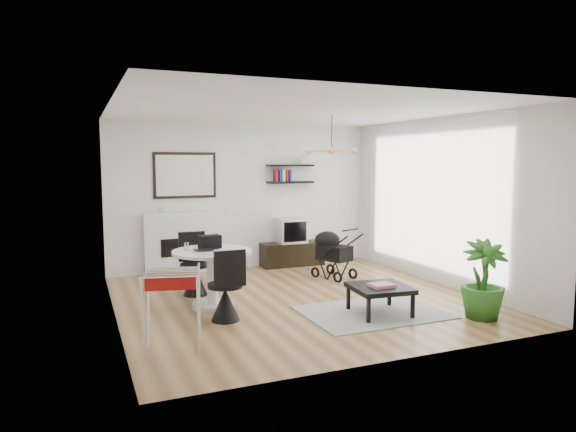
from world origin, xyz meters
name	(u,v)px	position (x,y,z in m)	size (l,w,h in m)	color
floor	(297,299)	(0.00, 0.00, 0.00)	(5.00, 5.00, 0.00)	brown
ceiling	(297,111)	(0.00, 0.00, 2.70)	(5.00, 5.00, 0.00)	white
wall_back	(244,196)	(0.00, 2.50, 1.35)	(5.00, 5.00, 0.00)	white
wall_left	(112,213)	(-2.50, 0.00, 1.35)	(5.00, 5.00, 0.00)	white
wall_right	(439,202)	(2.50, 0.00, 1.35)	(5.00, 5.00, 0.00)	white
sheer_curtain	(426,201)	(2.40, 0.20, 1.35)	(0.04, 3.60, 2.60)	white
fireplace	(187,235)	(-1.10, 2.42, 0.69)	(1.50, 0.17, 2.16)	white
shelf_lower	(290,182)	(0.89, 2.37, 1.60)	(0.90, 0.25, 0.04)	black
shelf_upper	(290,165)	(0.89, 2.37, 1.92)	(0.90, 0.25, 0.04)	black
pendant_lamp	(332,151)	(0.70, 0.30, 2.15)	(0.90, 0.90, 0.10)	tan
tv_console	(292,254)	(0.89, 2.28, 0.22)	(1.20, 0.42, 0.45)	black
crt_tv	(291,230)	(0.86, 2.28, 0.69)	(0.54, 0.47, 0.47)	silver
dining_table	(213,270)	(-1.23, 0.07, 0.52)	(1.08, 1.08, 0.79)	white
laptop	(208,250)	(-1.31, 0.01, 0.80)	(0.36, 0.23, 0.03)	black
black_bag	(210,242)	(-1.21, 0.27, 0.88)	(0.30, 0.18, 0.18)	black
newspaper	(227,250)	(-1.05, -0.03, 0.80)	(0.37, 0.31, 0.01)	silver
drinking_glass	(187,246)	(-1.54, 0.23, 0.84)	(0.06, 0.06, 0.10)	white
chair_far	(195,275)	(-1.31, 0.83, 0.29)	(0.44, 0.44, 0.93)	black
chair_near	(226,298)	(-1.23, -0.60, 0.29)	(0.44, 0.45, 0.92)	black
drying_rack	(172,309)	(-2.03, -1.41, 0.46)	(0.69, 0.66, 0.87)	white
stroller	(332,255)	(1.13, 1.07, 0.38)	(0.67, 0.82, 0.89)	black
rug	(373,312)	(0.67, -1.00, 0.01)	(1.83, 1.32, 0.01)	gray
coffee_table	(380,289)	(0.70, -1.10, 0.34)	(0.78, 0.78, 0.37)	black
magazines	(382,285)	(0.69, -1.16, 0.40)	(0.30, 0.23, 0.04)	#BF2F49
potted_plant	(483,280)	(1.82, -1.74, 0.50)	(0.56, 0.56, 1.00)	#28631C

